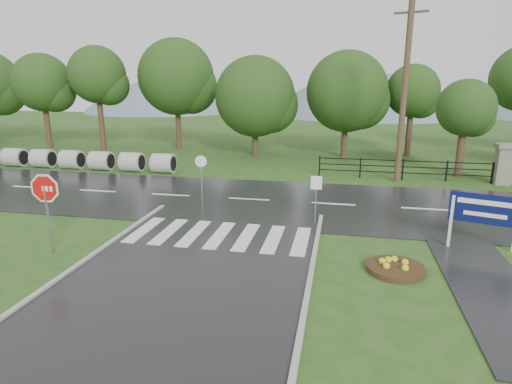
# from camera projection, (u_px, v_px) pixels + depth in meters

# --- Properties ---
(ground) EXTENTS (120.00, 120.00, 0.00)m
(ground) POSITION_uv_depth(u_px,v_px,m) (166.00, 304.00, 11.05)
(ground) COLOR #294D19
(ground) RESTS_ON ground
(main_road) EXTENTS (90.00, 8.00, 0.04)m
(main_road) POSITION_uv_depth(u_px,v_px,m) (249.00, 200.00, 20.52)
(main_road) COLOR black
(main_road) RESTS_ON ground
(walkway) EXTENTS (2.20, 11.00, 0.04)m
(walkway) POSITION_uv_depth(u_px,v_px,m) (476.00, 267.00, 13.21)
(walkway) COLOR #29292B
(walkway) RESTS_ON ground
(crosswalk) EXTENTS (6.50, 2.80, 0.02)m
(crosswalk) POSITION_uv_depth(u_px,v_px,m) (220.00, 235.00, 15.77)
(crosswalk) COLOR silver
(crosswalk) RESTS_ON ground
(pillar_west) EXTENTS (1.00, 1.00, 2.24)m
(pillar_west) POSITION_uv_depth(u_px,v_px,m) (504.00, 163.00, 23.41)
(pillar_west) COLOR gray
(pillar_west) RESTS_ON ground
(fence_west) EXTENTS (9.58, 0.08, 1.20)m
(fence_west) POSITION_uv_depth(u_px,v_px,m) (403.00, 167.00, 24.53)
(fence_west) COLOR black
(fence_west) RESTS_ON ground
(hills) EXTENTS (102.00, 48.00, 48.00)m
(hills) POSITION_uv_depth(u_px,v_px,m) (335.00, 202.00, 75.94)
(hills) COLOR slate
(hills) RESTS_ON ground
(treeline) EXTENTS (83.20, 5.20, 10.00)m
(treeline) POSITION_uv_depth(u_px,v_px,m) (299.00, 153.00, 33.59)
(treeline) COLOR #1D3D13
(treeline) RESTS_ON ground
(culvert_pipes) EXTENTS (13.90, 1.20, 1.20)m
(culvert_pipes) POSITION_uv_depth(u_px,v_px,m) (72.00, 160.00, 27.56)
(culvert_pipes) COLOR #9E9B93
(culvert_pipes) RESTS_ON ground
(stop_sign) EXTENTS (1.28, 0.13, 2.89)m
(stop_sign) POSITION_uv_depth(u_px,v_px,m) (45.00, 196.00, 13.71)
(stop_sign) COLOR #939399
(stop_sign) RESTS_ON ground
(estate_billboard) EXTENTS (2.16, 0.71, 1.95)m
(estate_billboard) POSITION_uv_depth(u_px,v_px,m) (485.00, 212.00, 14.22)
(estate_billboard) COLOR silver
(estate_billboard) RESTS_ON ground
(flower_bed) EXTENTS (1.74, 1.74, 0.35)m
(flower_bed) POSITION_uv_depth(u_px,v_px,m) (395.00, 267.00, 12.89)
(flower_bed) COLOR #332111
(flower_bed) RESTS_ON ground
(reg_sign_small) EXTENTS (0.44, 0.06, 1.97)m
(reg_sign_small) POSITION_uv_depth(u_px,v_px,m) (316.00, 190.00, 16.80)
(reg_sign_small) COLOR #939399
(reg_sign_small) RESTS_ON ground
(reg_sign_round) EXTENTS (0.52, 0.12, 2.28)m
(reg_sign_round) POSITION_uv_depth(u_px,v_px,m) (201.00, 174.00, 19.54)
(reg_sign_round) COLOR #939399
(reg_sign_round) RESTS_ON ground
(utility_pole_east) EXTENTS (1.68, 0.64, 9.72)m
(utility_pole_east) POSITION_uv_depth(u_px,v_px,m) (404.00, 92.00, 23.05)
(utility_pole_east) COLOR #473523
(utility_pole_east) RESTS_ON ground
(entrance_tree_left) EXTENTS (3.25, 3.25, 5.67)m
(entrance_tree_left) POSITION_uv_depth(u_px,v_px,m) (466.00, 109.00, 24.47)
(entrance_tree_left) COLOR #3D2B1C
(entrance_tree_left) RESTS_ON ground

